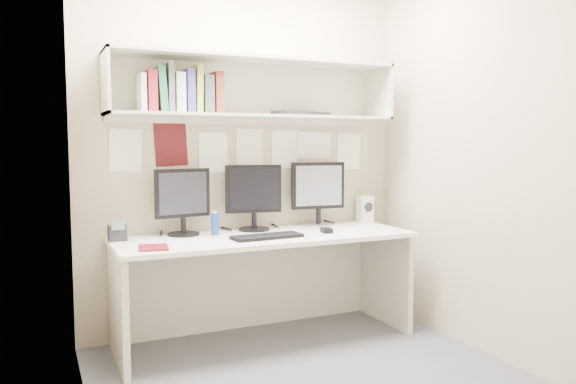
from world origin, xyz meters
name	(u,v)px	position (x,y,z in m)	size (l,w,h in m)	color
floor	(308,376)	(0.00, 0.00, 0.00)	(2.40, 2.00, 0.01)	#4C4C51
wall_back	(247,150)	(0.00, 1.00, 1.30)	(2.40, 0.02, 2.60)	tan
wall_front	(421,155)	(0.00, -1.00, 1.30)	(2.40, 0.02, 2.60)	tan
wall_left	(82,153)	(-1.20, 0.00, 1.30)	(0.02, 2.00, 2.60)	tan
wall_right	(474,150)	(1.20, 0.00, 1.30)	(0.02, 2.00, 2.60)	tan
desk	(265,288)	(0.00, 0.65, 0.37)	(2.00, 0.70, 0.73)	white
overhead_hutch	(253,89)	(0.00, 0.86, 1.72)	(2.00, 0.38, 0.40)	beige
pinned_papers	(247,156)	(0.00, 0.99, 1.25)	(1.92, 0.01, 0.48)	white
monitor_left	(183,199)	(-0.50, 0.87, 0.97)	(0.38, 0.21, 0.45)	black
monitor_center	(254,195)	(0.00, 0.87, 0.98)	(0.40, 0.22, 0.46)	black
monitor_right	(318,191)	(0.52, 0.87, 0.99)	(0.41, 0.22, 0.48)	#A5A5AA
keyboard	(267,236)	(-0.04, 0.52, 0.74)	(0.46, 0.17, 0.02)	black
mouse	(326,230)	(0.42, 0.55, 0.75)	(0.07, 0.11, 0.03)	black
speaker	(365,209)	(0.94, 0.89, 0.83)	(0.11, 0.11, 0.21)	silver
blue_bottle	(215,224)	(-0.31, 0.78, 0.81)	(0.05, 0.05, 0.16)	navy
maroon_notebook	(153,247)	(-0.78, 0.47, 0.74)	(0.17, 0.20, 0.01)	#5D1015
desk_phone	(117,233)	(-0.94, 0.82, 0.78)	(0.11, 0.10, 0.13)	black
book_stack	(181,92)	(-0.52, 0.81, 1.68)	(0.53, 0.19, 0.31)	silver
hutch_tray	(301,114)	(0.36, 0.83, 1.56)	(0.44, 0.17, 0.03)	black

